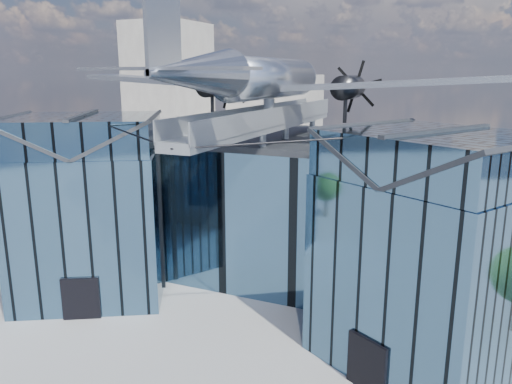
% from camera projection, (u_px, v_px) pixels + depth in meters
% --- Properties ---
extents(ground_plane, '(120.00, 120.00, 0.00)m').
position_uv_depth(ground_plane, '(243.00, 313.00, 30.50)').
color(ground_plane, gray).
extents(museum, '(32.88, 24.50, 17.60)m').
position_uv_depth(museum, '(279.00, 204.00, 34.38)').
color(museum, '#3D607D').
rests_on(museum, ground).
extents(bg_towers, '(77.00, 24.50, 26.00)m').
position_uv_depth(bg_towers, '(401.00, 103.00, 72.43)').
color(bg_towers, gray).
rests_on(bg_towers, ground).
extents(tree_side_w, '(4.79, 4.79, 5.85)m').
position_uv_depth(tree_side_w, '(73.00, 192.00, 44.51)').
color(tree_side_w, '#372716').
rests_on(tree_side_w, ground).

